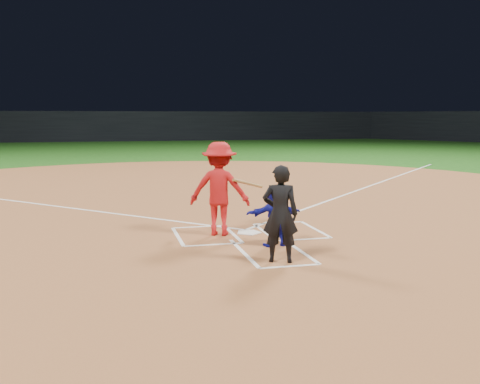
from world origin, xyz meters
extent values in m
plane|color=#174912|center=(0.00, 0.00, 0.00)|extent=(120.00, 120.00, 0.00)
cylinder|color=brown|center=(0.00, 6.00, 0.01)|extent=(28.00, 28.00, 0.01)
cube|color=black|center=(0.00, 48.00, 1.60)|extent=(80.00, 1.20, 3.20)
cylinder|color=white|center=(0.00, 0.00, 0.02)|extent=(0.60, 0.60, 0.02)
imported|color=#121597|center=(0.21, -1.29, 0.63)|extent=(1.16, 0.42, 1.24)
imported|color=black|center=(-0.08, -2.46, 0.88)|extent=(0.74, 0.61, 1.74)
cube|color=white|center=(-0.98, 0.92, 0.01)|extent=(1.22, 0.08, 0.01)
cube|color=white|center=(-0.98, -0.92, 0.01)|extent=(1.22, 0.08, 0.01)
cube|color=white|center=(-0.37, 0.00, 0.01)|extent=(0.08, 1.83, 0.01)
cube|color=white|center=(-1.59, 0.00, 0.01)|extent=(0.08, 1.83, 0.01)
cube|color=white|center=(0.98, 0.92, 0.01)|extent=(1.22, 0.08, 0.01)
cube|color=white|center=(0.98, -0.92, 0.01)|extent=(1.22, 0.08, 0.01)
cube|color=white|center=(0.37, 0.00, 0.01)|extent=(0.08, 1.83, 0.01)
cube|color=white|center=(1.59, 0.00, 0.01)|extent=(0.08, 1.83, 0.01)
cube|color=white|center=(-0.55, -1.70, 0.01)|extent=(0.08, 2.20, 0.01)
cube|color=white|center=(0.55, -1.70, 0.01)|extent=(0.08, 2.20, 0.01)
cube|color=white|center=(0.00, -2.80, 0.01)|extent=(1.10, 0.08, 0.01)
cube|color=white|center=(7.07, 7.37, 0.01)|extent=(14.21, 14.21, 0.01)
imported|color=red|center=(-0.67, -0.01, 1.03)|extent=(1.50, 1.17, 2.04)
cylinder|color=#A0713A|center=(-0.07, -0.16, 1.15)|extent=(0.78, 0.43, 0.28)
camera|label=1|loc=(-3.01, -11.31, 2.58)|focal=40.00mm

